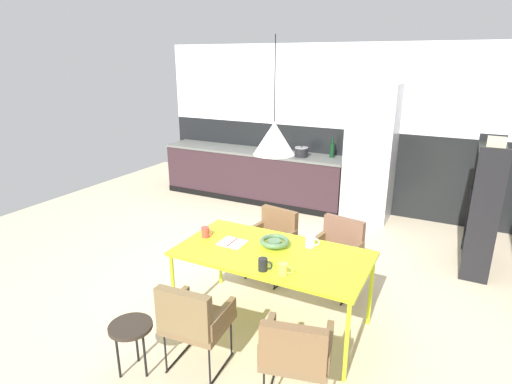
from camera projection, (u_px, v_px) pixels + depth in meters
ground_plane at (227, 297)px, 4.41m from camera, size 8.90×8.90×0.00m
back_wall_splashback_dark at (327, 166)px, 7.05m from camera, size 6.10×0.12×1.33m
back_wall_panel_upper at (332, 86)px, 6.63m from camera, size 6.10×0.12×1.33m
kitchen_counter at (253, 175)px, 7.35m from camera, size 3.34×0.63×0.89m
refrigerator_column at (370, 154)px, 6.29m from camera, size 0.70×0.60×2.09m
dining_table at (272, 257)px, 3.76m from camera, size 1.74×0.91×0.75m
armchair_far_side at (338, 246)px, 4.43m from camera, size 0.55×0.54×0.79m
armchair_head_of_table at (296, 349)px, 2.89m from camera, size 0.57×0.56×0.77m
armchair_near_window at (273, 235)px, 4.72m from camera, size 0.55×0.54×0.79m
armchair_corner_seat at (192, 317)px, 3.23m from camera, size 0.52×0.51×0.79m
fruit_bowl at (274, 242)px, 3.85m from camera, size 0.28×0.28×0.08m
open_book at (232, 243)px, 3.93m from camera, size 0.24×0.21×0.02m
mug_white_ceramic at (311, 241)px, 3.84m from camera, size 0.14×0.09×0.11m
mug_tall_blue at (206, 232)px, 4.05m from camera, size 0.13×0.08×0.10m
mug_glass_clear at (284, 269)px, 3.34m from camera, size 0.12×0.08×0.10m
mug_wide_latte at (263, 265)px, 3.42m from camera, size 0.13×0.08×0.11m
cooking_pot at (301, 152)px, 6.72m from camera, size 0.22×0.22×0.18m
bottle_oil_tall at (332, 150)px, 6.67m from camera, size 0.08×0.08×0.32m
bottle_vinegar_dark at (275, 148)px, 6.83m from camera, size 0.06×0.06×0.29m
side_stool at (131, 330)px, 3.25m from camera, size 0.34×0.34×0.44m
open_shelf_unit at (484, 203)px, 4.81m from camera, size 0.30×0.92×1.64m
pendant_lamp_over_table_near at (274, 138)px, 3.43m from camera, size 0.35×0.35×0.95m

